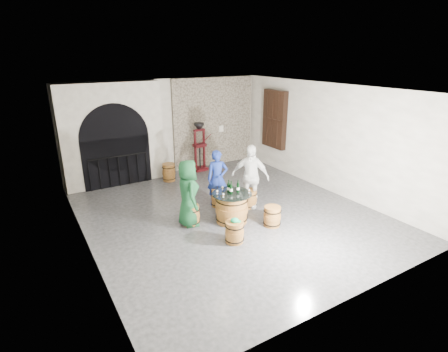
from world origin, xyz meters
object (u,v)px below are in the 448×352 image
barrel_stool_left (191,215)px  wine_bottle_left (231,189)px  wine_bottle_right (229,187)px  corking_press (200,143)px  person_green (188,193)px  barrel_stool_near_left (234,232)px  barrel_table (232,208)px  barrel_stool_far (219,197)px  barrel_stool_right (249,199)px  barrel_stool_near_right (272,216)px  wine_bottle_center (238,187)px  person_white (250,177)px  person_blue (217,178)px  side_barrel (169,172)px

barrel_stool_left → wine_bottle_left: wine_bottle_left is taller
barrel_stool_left → wine_bottle_right: (0.90, -0.29, 0.65)m
corking_press → person_green: bearing=-126.2°
person_green → barrel_stool_near_left: bearing=-148.3°
barrel_table → barrel_stool_far: (0.20, 0.99, -0.13)m
barrel_stool_right → barrel_stool_near_left: same height
barrel_stool_near_right → wine_bottle_center: 1.09m
barrel_stool_left → barrel_stool_right: size_ratio=1.00×
wine_bottle_left → barrel_stool_left: bearing=156.3°
person_white → person_blue: bearing=-170.7°
person_white → wine_bottle_center: size_ratio=5.40×
barrel_stool_near_left → corking_press: size_ratio=0.29×
wine_bottle_right → barrel_stool_left: bearing=162.4°
barrel_stool_right → corking_press: bearing=85.1°
barrel_stool_near_right → wine_bottle_right: wine_bottle_right is taller
person_blue → corking_press: size_ratio=0.90×
barrel_stool_near_right → wine_bottle_center: bearing=129.9°
person_green → person_blue: size_ratio=1.07×
barrel_stool_left → corking_press: (2.11, 3.63, 0.75)m
barrel_stool_left → barrel_table: bearing=-22.8°
barrel_stool_near_left → wine_bottle_left: (0.45, 0.88, 0.65)m
barrel_stool_near_left → person_white: bearing=45.3°
barrel_stool_near_left → wine_bottle_center: (0.65, 0.87, 0.65)m
barrel_table → wine_bottle_right: bearing=105.9°
wine_bottle_center → barrel_stool_far: bearing=88.2°
barrel_stool_left → barrel_stool_near_left: (0.45, -1.27, 0.00)m
barrel_stool_near_left → wine_bottle_center: wine_bottle_center is taller
person_green → person_white: (1.88, 0.10, 0.05)m
barrel_table → person_blue: (0.22, 1.09, 0.40)m
wine_bottle_right → corking_press: (1.21, 3.92, 0.11)m
barrel_stool_near_right → corking_press: bearing=84.6°
barrel_stool_near_left → side_barrel: side_barrel is taller
barrel_stool_left → barrel_stool_far: size_ratio=1.00×
barrel_stool_near_left → corking_press: 5.24m
barrel_stool_left → barrel_stool_far: same height
barrel_stool_left → corking_press: size_ratio=0.29×
wine_bottle_right → barrel_stool_near_right: bearing=-46.2°
side_barrel → wine_bottle_right: bearing=-87.1°
side_barrel → barrel_stool_near_left: bearing=-93.5°
barrel_stool_right → wine_bottle_left: bearing=-150.8°
wine_bottle_center → person_blue: bearing=87.3°
person_white → corking_press: person_white is taller
barrel_stool_far → barrel_stool_near_right: same height
person_blue → corking_press: corking_press is taller
barrel_table → barrel_stool_far: barrel_table is taller
barrel_stool_left → person_blue: person_blue is taller
barrel_table → barrel_stool_left: bearing=157.2°
wine_bottle_center → side_barrel: (-0.37, 3.59, -0.60)m
side_barrel → wine_bottle_left: bearing=-87.2°
barrel_stool_far → corking_press: (0.98, 3.04, 0.75)m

